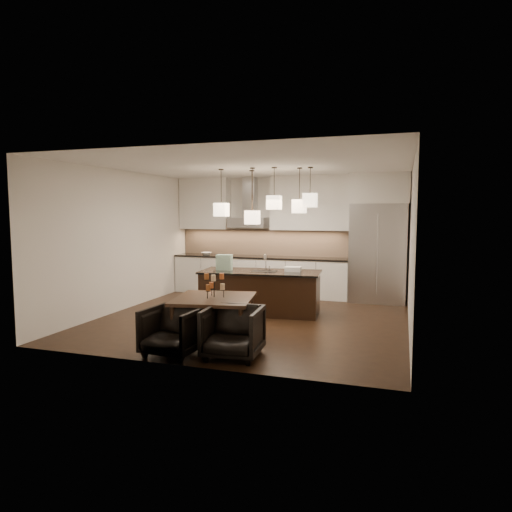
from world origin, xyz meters
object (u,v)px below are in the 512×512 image
(island_body, at_px, (260,293))
(armchair_left, at_px, (173,331))
(armchair_right, at_px, (233,332))
(refrigerator, at_px, (378,253))
(dining_table, at_px, (214,320))

(island_body, bearing_deg, armchair_left, -102.42)
(island_body, bearing_deg, armchair_right, -85.51)
(armchair_left, distance_m, armchair_right, 0.85)
(refrigerator, distance_m, armchair_right, 4.94)
(island_body, relative_size, armchair_right, 2.92)
(refrigerator, height_order, dining_table, refrigerator)
(island_body, xyz_separation_m, armchair_left, (-0.36, -2.89, -0.06))
(refrigerator, xyz_separation_m, dining_table, (-2.17, -4.00, -0.73))
(refrigerator, height_order, island_body, refrigerator)
(armchair_left, xyz_separation_m, armchair_right, (0.83, 0.15, 0.01))
(dining_table, xyz_separation_m, armchair_left, (-0.30, -0.76, -0.01))
(dining_table, bearing_deg, armchair_left, -121.98)
(refrigerator, relative_size, dining_table, 1.87)
(refrigerator, xyz_separation_m, armchair_left, (-2.48, -4.76, -0.74))
(island_body, distance_m, armchair_right, 2.78)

